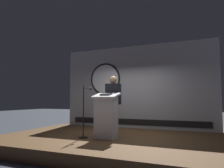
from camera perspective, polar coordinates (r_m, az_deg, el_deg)
The scene contains 6 objects.
ground_plane at distance 5.78m, azimuth 1.36°, elevation -17.33°, with size 40.00×40.00×0.00m, color #383D47.
stage_platform at distance 5.75m, azimuth 1.35°, elevation -15.87°, with size 6.40×4.00×0.30m, color brown.
banner_display at distance 7.41m, azimuth 6.25°, elevation -0.77°, with size 5.46×0.12×2.94m.
podium at distance 5.37m, azimuth -1.65°, elevation -8.85°, with size 0.64×0.50×1.18m.
speaker_person at distance 5.80m, azimuth 0.34°, elevation -5.81°, with size 0.40×0.26×1.66m.
microphone_stand at distance 5.56m, azimuth -7.67°, elevation -9.74°, with size 0.24×0.54×1.36m.
Camera 1 is at (2.03, -5.26, 1.27)m, focal length 32.92 mm.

